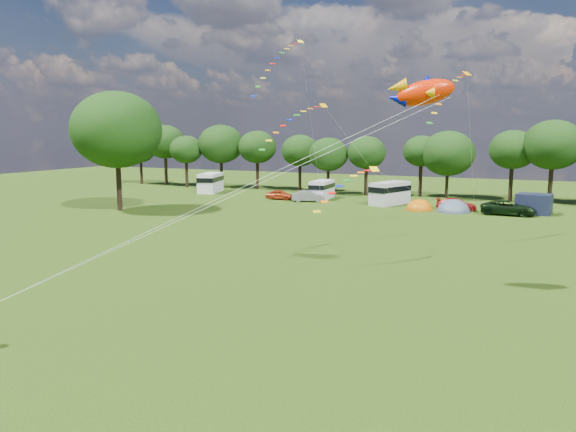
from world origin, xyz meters
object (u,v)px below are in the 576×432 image
at_px(car_b, 308,196).
at_px(campervan_c, 390,192).
at_px(big_tree, 117,130).
at_px(car_c, 456,204).
at_px(car_d, 508,208).
at_px(fish_kite, 420,93).
at_px(campervan_b, 322,189).
at_px(campervan_a, 211,182).
at_px(tent_greyblue, 453,212).
at_px(tent_orange, 419,210).
at_px(car_a, 280,195).

distance_m(car_b, campervan_c, 10.24).
bearing_deg(big_tree, campervan_c, 34.00).
distance_m(car_c, car_d, 5.92).
xyz_separation_m(car_d, fish_kite, (-3.17, -32.60, 10.16)).
bearing_deg(campervan_b, big_tree, 137.15).
bearing_deg(campervan_a, big_tree, 167.44).
xyz_separation_m(car_c, tent_greyblue, (-0.06, -1.78, -0.63)).
height_order(campervan_b, tent_greyblue, campervan_b).
height_order(car_c, car_d, car_d).
bearing_deg(car_b, tent_orange, -119.57).
bearing_deg(big_tree, campervan_a, 92.56).
xyz_separation_m(campervan_a, tent_greyblue, (35.43, -6.09, -1.48)).
distance_m(car_a, campervan_b, 5.65).
xyz_separation_m(car_b, car_d, (23.79, -1.73, 0.08)).
bearing_deg(big_tree, campervan_b, 49.67).
bearing_deg(campervan_b, fish_kite, -154.54).
distance_m(tent_orange, fish_kite, 35.00).
distance_m(tent_orange, tent_greyblue, 3.77).
distance_m(campervan_c, tent_greyblue, 8.88).
bearing_deg(car_c, tent_orange, 121.21).
relative_size(car_d, fish_kite, 1.48).
relative_size(car_a, campervan_a, 0.63).
height_order(car_c, tent_greyblue, tent_greyblue).
relative_size(car_d, tent_greyblue, 1.41).
relative_size(campervan_c, fish_kite, 1.58).
bearing_deg(car_c, car_a, 94.65).
distance_m(car_a, car_b, 4.31).
bearing_deg(car_b, fish_kite, -171.91).
xyz_separation_m(car_b, car_c, (18.17, 0.13, -0.05)).
bearing_deg(campervan_c, fish_kite, -142.82).
xyz_separation_m(car_c, campervan_c, (-8.12, 1.64, 0.83)).
height_order(car_b, car_d, car_d).
distance_m(car_c, tent_greyblue, 1.89).
bearing_deg(tent_greyblue, big_tree, -157.32).
bearing_deg(car_d, fish_kite, 174.95).
relative_size(car_a, campervan_b, 0.77).
bearing_deg(campervan_b, campervan_a, 85.18).
height_order(big_tree, fish_kite, big_tree).
distance_m(big_tree, fish_kite, 41.32).
bearing_deg(car_b, car_d, -117.06).
xyz_separation_m(car_a, campervan_c, (14.32, 1.15, 0.84)).
bearing_deg(car_a, campervan_a, 72.79).
distance_m(car_d, campervan_a, 41.58).
bearing_deg(campervan_b, car_c, -103.94).
relative_size(big_tree, tent_orange, 3.91).
relative_size(campervan_b, tent_orange, 1.48).
xyz_separation_m(car_b, campervan_b, (0.40, 3.72, 0.60)).
bearing_deg(car_c, tent_greyblue, -176.15).
height_order(car_d, tent_orange, car_d).
distance_m(car_b, campervan_b, 3.79).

